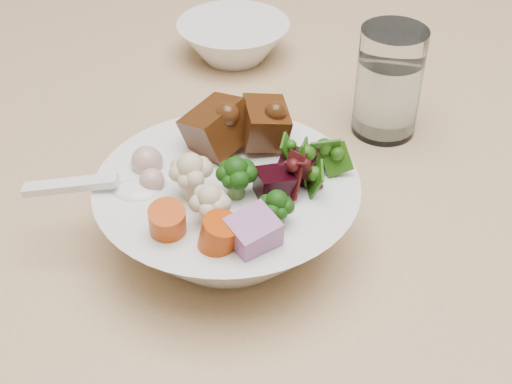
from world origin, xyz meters
TOP-DOWN VIEW (x-y plane):
  - dining_table at (0.03, 0.12)m, footprint 1.73×1.16m
  - chair_far at (0.03, 0.80)m, footprint 0.47×0.47m
  - food_bowl at (-0.24, -0.06)m, footprint 0.22×0.22m
  - soup_spoon at (-0.32, -0.08)m, footprint 0.11×0.04m
  - water_glass at (-0.10, 0.13)m, footprint 0.07×0.07m
  - side_bowl at (-0.28, 0.28)m, footprint 0.14×0.14m

SIDE VIEW (x-z plane):
  - chair_far at x=0.03m, z-range 0.06..0.97m
  - dining_table at x=0.03m, z-range 0.30..1.05m
  - side_bowl at x=-0.28m, z-range 0.75..0.79m
  - food_bowl at x=-0.24m, z-range 0.73..0.85m
  - water_glass at x=-0.10m, z-range 0.74..0.86m
  - soup_spoon at x=-0.32m, z-range 0.80..0.82m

